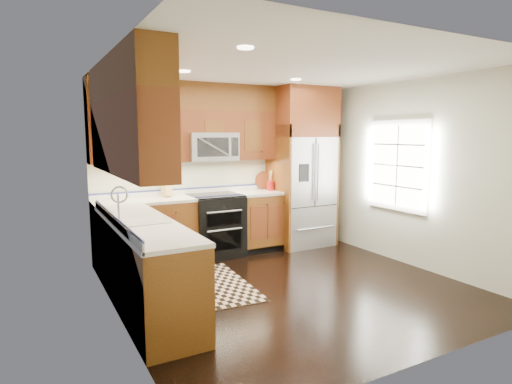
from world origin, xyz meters
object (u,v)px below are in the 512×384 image
refrigerator (302,167)px  rug (210,285)px  utensil_crock (271,183)px  range (216,226)px  knife_block (166,189)px

refrigerator → rug: 2.75m
rug → utensil_crock: utensil_crock is taller
refrigerator → rug: size_ratio=1.71×
range → refrigerator: refrigerator is taller
refrigerator → rug: (-2.14, -1.14, -1.30)m
knife_block → utensil_crock: (1.70, -0.11, -0.01)m
knife_block → utensil_crock: size_ratio=0.90×
range → rug: bearing=-116.7°
refrigerator → utensil_crock: bearing=169.9°
rug → utensil_crock: (1.59, 1.24, 1.05)m
refrigerator → knife_block: (-2.25, 0.20, -0.24)m
rug → knife_block: bearing=98.5°
range → rug: (-0.59, -1.18, -0.46)m
knife_block → utensil_crock: bearing=-3.5°
rug → knife_block: knife_block is taller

